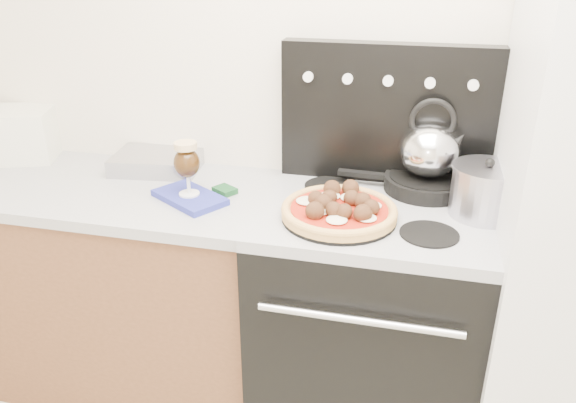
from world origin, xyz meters
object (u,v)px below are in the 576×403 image
(pizza_pan, at_px, (339,217))
(skillet, at_px, (426,184))
(stove_body, at_px, (366,326))
(tea_kettle, at_px, (430,145))
(oven_mitt, at_px, (190,197))
(toaster_oven, at_px, (13,134))
(beer_glass, at_px, (187,168))
(pizza, at_px, (339,208))
(stock_pot, at_px, (485,192))
(base_cabinet, at_px, (102,286))

(pizza_pan, height_order, skillet, skillet)
(stove_body, distance_m, skillet, 0.57)
(tea_kettle, bearing_deg, oven_mitt, 177.28)
(stove_body, distance_m, toaster_oven, 1.65)
(toaster_oven, xyz_separation_m, tea_kettle, (1.69, -0.00, 0.09))
(beer_glass, bearing_deg, pizza, -6.82)
(oven_mitt, relative_size, stock_pot, 1.22)
(tea_kettle, bearing_deg, beer_glass, 177.28)
(toaster_oven, bearing_deg, beer_glass, -34.85)
(toaster_oven, distance_m, pizza, 1.46)
(base_cabinet, relative_size, pizza, 3.92)
(skillet, distance_m, tea_kettle, 0.14)
(oven_mitt, height_order, pizza_pan, pizza_pan)
(pizza_pan, relative_size, tea_kettle, 1.56)
(stove_body, height_order, oven_mitt, oven_mitt)
(pizza_pan, bearing_deg, stock_pot, 17.46)
(beer_glass, xyz_separation_m, skillet, (0.81, 0.24, -0.07))
(beer_glass, bearing_deg, oven_mitt, 0.00)
(stock_pot, bearing_deg, pizza_pan, -162.54)
(base_cabinet, bearing_deg, toaster_oven, 157.54)
(skillet, bearing_deg, oven_mitt, -163.59)
(pizza, relative_size, stock_pot, 1.70)
(beer_glass, height_order, pizza_pan, beer_glass)
(pizza, bearing_deg, tea_kettle, 48.67)
(toaster_oven, bearing_deg, base_cabinet, -41.97)
(oven_mitt, bearing_deg, skillet, 16.41)
(pizza_pan, height_order, pizza, pizza)
(oven_mitt, bearing_deg, beer_glass, 0.00)
(oven_mitt, bearing_deg, pizza_pan, -6.82)
(beer_glass, height_order, pizza, beer_glass)
(toaster_oven, height_order, pizza_pan, toaster_oven)
(toaster_oven, relative_size, beer_glass, 1.68)
(pizza_pan, relative_size, skillet, 1.24)
(oven_mitt, distance_m, skillet, 0.84)
(oven_mitt, xyz_separation_m, stock_pot, (0.99, 0.08, 0.09))
(oven_mitt, height_order, skillet, skillet)
(tea_kettle, xyz_separation_m, stock_pot, (0.18, -0.16, -0.09))
(beer_glass, distance_m, pizza_pan, 0.55)
(stock_pot, bearing_deg, stove_body, -174.14)
(oven_mitt, xyz_separation_m, skillet, (0.81, 0.24, 0.04))
(toaster_oven, bearing_deg, stock_pot, -24.56)
(skillet, bearing_deg, stove_body, -129.41)
(pizza_pan, bearing_deg, pizza, 0.00)
(skillet, bearing_deg, toaster_oven, 179.84)
(base_cabinet, xyz_separation_m, stove_body, (1.10, -0.02, 0.01))
(beer_glass, height_order, stock_pot, beer_glass)
(stove_body, distance_m, stock_pot, 0.66)
(beer_glass, height_order, skillet, beer_glass)
(skillet, xyz_separation_m, stock_pot, (0.18, -0.16, 0.05))
(skillet, bearing_deg, tea_kettle, 0.00)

